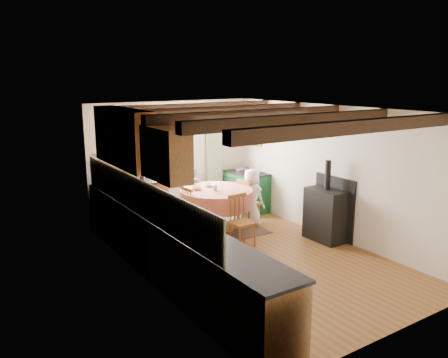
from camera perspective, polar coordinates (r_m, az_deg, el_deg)
floor at (r=7.62m, az=3.34°, el=-9.59°), size 3.60×5.50×0.00m
ceiling at (r=7.06m, az=3.59°, el=8.71°), size 3.60×5.50×0.00m
wall_back at (r=9.55m, az=-6.42°, el=2.46°), size 3.60×0.00×2.40m
wall_front at (r=5.39m, az=21.26°, el=-6.50°), size 3.60×0.00×2.40m
wall_left at (r=6.37m, az=-9.67°, el=-2.86°), size 0.00×5.50×2.40m
wall_right at (r=8.42m, az=13.35°, el=0.81°), size 0.00×5.50×2.40m
beam_a at (r=5.60m, az=15.95°, el=6.26°), size 3.60×0.16×0.16m
beam_b at (r=6.30m, az=9.06°, el=7.27°), size 3.60×0.16×0.16m
beam_c at (r=7.07m, az=3.58°, el=7.99°), size 3.60×0.16×0.16m
beam_d at (r=7.89m, az=-0.80°, el=8.51°), size 3.60×0.16×0.16m
beam_e at (r=8.75m, az=-4.35°, el=8.90°), size 3.60×0.16×0.16m
splash_left at (r=6.65m, az=-10.55°, el=-2.24°), size 0.02×4.50×0.55m
splash_back at (r=9.13m, az=-11.96°, el=1.79°), size 1.40×0.02×0.55m
base_cabinet_left at (r=6.73m, az=-7.06°, el=-8.74°), size 0.60×5.30×0.88m
base_cabinet_back at (r=9.04m, az=-11.39°, el=-3.26°), size 1.30×0.60×0.88m
worktop_left at (r=6.59m, az=-7.02°, el=-4.98°), size 0.64×5.30×0.04m
worktop_back at (r=8.90m, az=-11.47°, el=-0.44°), size 1.30×0.64×0.04m
wall_cabinet_glass at (r=7.38m, az=-12.44°, el=5.10°), size 0.34×1.80×0.90m
wall_cabinet_solid at (r=6.02m, az=-7.29°, el=3.14°), size 0.34×0.90×0.70m
window_frame at (r=9.52m, az=-5.90°, el=4.88°), size 1.34×0.03×1.54m
window_pane at (r=9.52m, az=-5.91°, el=4.89°), size 1.20×0.01×1.40m
curtain_left at (r=9.17m, az=-10.30°, el=1.27°), size 0.35×0.10×2.10m
curtain_right at (r=9.94m, az=-1.25°, el=2.36°), size 0.35×0.10×2.10m
curtain_rod at (r=9.38m, az=-5.74°, el=8.46°), size 2.00×0.03×0.03m
wall_picture at (r=10.02m, az=3.81°, el=5.90°), size 0.04×0.50×0.60m
wall_plate at (r=9.96m, az=-0.99°, el=5.88°), size 0.30×0.02×0.30m
rug at (r=8.76m, az=-0.92°, el=-6.49°), size 1.69×1.32×0.01m
dining_table at (r=8.64m, az=-0.93°, el=-3.95°), size 1.36×1.36×0.82m
chair_near at (r=7.89m, az=2.31°, el=-5.26°), size 0.40×0.41×0.91m
chair_left at (r=8.34m, az=-5.57°, el=-4.25°), size 0.44×0.42×0.93m
chair_right at (r=9.11m, az=3.09°, el=-2.83°), size 0.46×0.45×0.89m
aga_range at (r=9.96m, az=2.83°, el=-1.52°), size 0.62×0.95×0.88m
cast_iron_stove at (r=8.30m, az=12.67°, el=-2.68°), size 0.44×0.73×1.46m
child_far at (r=9.17m, az=-4.02°, el=-2.00°), size 0.41×0.27×1.13m
child_right at (r=9.03m, az=3.46°, el=-2.22°), size 0.50×0.63×1.13m
bowl_a at (r=8.75m, az=-1.87°, el=-0.78°), size 0.24×0.24×0.05m
bowl_b at (r=8.52m, az=-3.43°, el=-1.13°), size 0.22×0.22×0.06m
cup at (r=8.43m, az=-1.12°, el=-1.12°), size 0.14×0.14×0.10m
canister_tall at (r=8.78m, az=-13.68°, el=0.25°), size 0.15×0.15×0.26m
canister_wide at (r=8.94m, az=-11.78°, el=0.43°), size 0.19×0.19×0.21m
canister_slim at (r=8.87m, az=-10.19°, el=0.56°), size 0.09×0.09×0.26m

